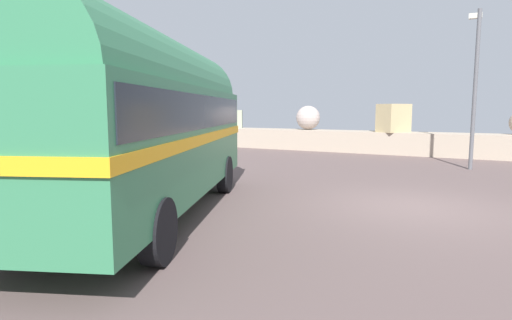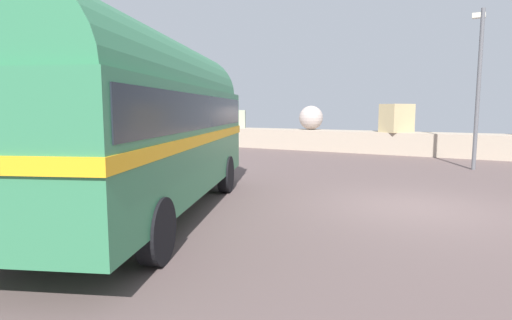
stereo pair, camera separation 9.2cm
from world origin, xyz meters
The scene contains 4 objects.
ground centered at (0.00, 0.00, 0.01)m, with size 32.00×26.00×0.02m.
breakwater centered at (-0.22, 11.81, 0.69)m, with size 31.36×2.33×2.48m.
vintage_coach centered at (-4.60, -3.43, 2.05)m, with size 5.56×8.83×3.70m.
lamp_post centered at (0.92, 7.45, 3.27)m, with size 0.44×0.91×5.73m.
Camera 2 is at (1.43, -9.63, 2.19)m, focal length 29.13 mm.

